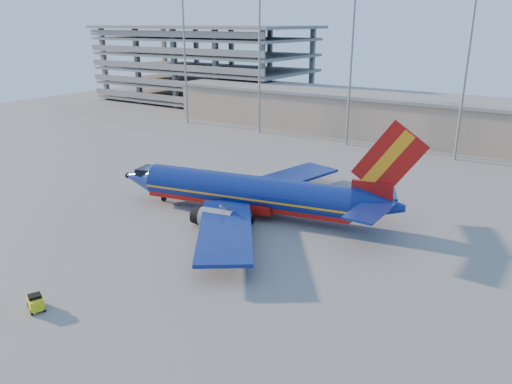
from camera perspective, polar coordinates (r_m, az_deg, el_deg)
ground at (r=57.32m, az=-3.78°, el=-4.19°), size 220.00×220.00×0.00m
terminal_building at (r=103.85m, az=20.78°, el=7.64°), size 122.00×16.00×8.50m
parking_garage at (r=149.67m, az=-5.85°, el=14.71°), size 62.00×32.00×21.40m
light_mast_row at (r=92.06m, az=16.83°, el=15.09°), size 101.60×1.60×28.65m
aircraft_main at (r=60.29m, az=-0.25°, el=-0.16°), size 37.71×35.93×12.89m
baggage_tug at (r=45.56m, az=-23.89°, el=-11.40°), size 2.17×1.79×1.35m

